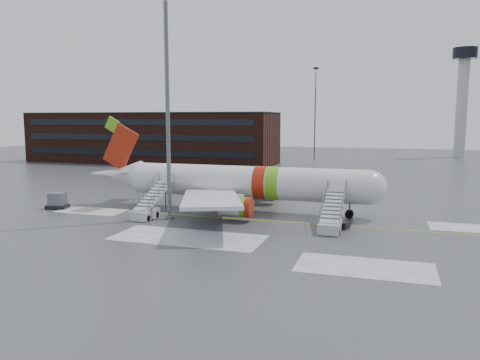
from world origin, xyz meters
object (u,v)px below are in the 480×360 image
(airliner, at_px, (237,182))
(pushback_tug, at_px, (336,221))
(airstair_fwd, at_px, (331,220))
(airstair_aft, at_px, (148,208))
(uld_container, at_px, (57,201))
(light_mast_near, at_px, (167,81))

(airliner, distance_m, pushback_tug, 13.23)
(airstair_fwd, height_order, airstair_aft, same)
(airstair_aft, bearing_deg, airliner, 38.38)
(airliner, bearing_deg, pushback_tug, -22.03)
(airstair_fwd, bearing_deg, pushback_tug, 81.78)
(airstair_fwd, distance_m, pushback_tug, 1.77)
(uld_container, distance_m, light_mast_near, 21.01)
(airstair_fwd, relative_size, uld_container, 2.92)
(airstair_fwd, xyz_separation_m, light_mast_near, (-17.43, 0.11, 13.72))
(airliner, bearing_deg, airstair_aft, -141.62)
(airstair_fwd, distance_m, uld_container, 33.18)
(pushback_tug, bearing_deg, airstair_fwd, -98.22)
(light_mast_near, bearing_deg, pushback_tug, 5.10)
(airliner, xyz_separation_m, airstair_aft, (-8.25, -6.54, -2.35))
(airliner, relative_size, airstair_fwd, 4.55)
(airliner, height_order, light_mast_near, light_mast_near)
(airstair_aft, xyz_separation_m, light_mast_near, (2.56, 0.11, 13.72))
(airliner, xyz_separation_m, uld_container, (-21.41, -5.13, -2.51))
(airstair_aft, xyz_separation_m, pushback_tug, (20.24, 1.69, -0.46))
(airstair_fwd, height_order, pushback_tug, airstair_fwd)
(airliner, distance_m, light_mast_near, 14.24)
(airstair_fwd, xyz_separation_m, pushback_tug, (0.24, 1.69, -0.46))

